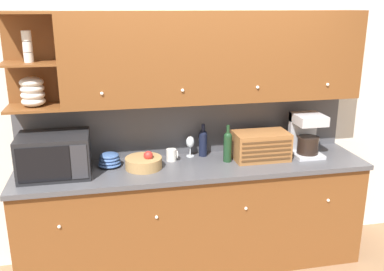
# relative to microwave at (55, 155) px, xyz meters

# --- Properties ---
(ground_plane) EXTENTS (24.00, 24.00, 0.00)m
(ground_plane) POSITION_rel_microwave_xyz_m (1.11, 0.30, -1.10)
(ground_plane) COLOR #896647
(wall_back) EXTENTS (5.30, 0.06, 2.60)m
(wall_back) POSITION_rel_microwave_xyz_m (1.11, 0.33, 0.20)
(wall_back) COLOR silver
(wall_back) RESTS_ON ground_plane
(counter_unit) EXTENTS (2.92, 0.63, 0.94)m
(counter_unit) POSITION_rel_microwave_xyz_m (1.11, -0.00, -0.63)
(counter_unit) COLOR brown
(counter_unit) RESTS_ON ground_plane
(backsplash_panel) EXTENTS (2.90, 0.01, 0.51)m
(backsplash_panel) POSITION_rel_microwave_xyz_m (1.11, 0.29, 0.09)
(backsplash_panel) COLOR #4C4C51
(backsplash_panel) RESTS_ON counter_unit
(upper_cabinets) EXTENTS (2.90, 0.34, 0.73)m
(upper_cabinets) POSITION_rel_microwave_xyz_m (1.26, 0.14, 0.70)
(upper_cabinets) COLOR brown
(upper_cabinets) RESTS_ON backsplash_panel
(microwave) EXTENTS (0.54, 0.40, 0.33)m
(microwave) POSITION_rel_microwave_xyz_m (0.00, 0.00, 0.00)
(microwave) COLOR black
(microwave) RESTS_ON counter_unit
(bowl_stack_on_counter) EXTENTS (0.19, 0.19, 0.12)m
(bowl_stack_on_counter) POSITION_rel_microwave_xyz_m (0.42, 0.10, -0.11)
(bowl_stack_on_counter) COLOR #3D5B93
(bowl_stack_on_counter) RESTS_ON counter_unit
(fruit_basket) EXTENTS (0.30, 0.30, 0.15)m
(fruit_basket) POSITION_rel_microwave_xyz_m (0.69, 0.00, -0.12)
(fruit_basket) COLOR #A87F4C
(fruit_basket) RESTS_ON counter_unit
(mug) EXTENTS (0.10, 0.09, 0.10)m
(mug) POSITION_rel_microwave_xyz_m (0.94, 0.13, -0.11)
(mug) COLOR silver
(mug) RESTS_ON counter_unit
(wine_glass) EXTENTS (0.07, 0.07, 0.19)m
(wine_glass) POSITION_rel_microwave_xyz_m (1.12, 0.21, -0.04)
(wine_glass) COLOR silver
(wine_glass) RESTS_ON counter_unit
(second_wine_bottle) EXTENTS (0.07, 0.07, 0.29)m
(second_wine_bottle) POSITION_rel_microwave_xyz_m (1.23, 0.20, -0.03)
(second_wine_bottle) COLOR black
(second_wine_bottle) RESTS_ON counter_unit
(wine_bottle) EXTENTS (0.07, 0.07, 0.32)m
(wine_bottle) POSITION_rel_microwave_xyz_m (1.40, 0.02, -0.02)
(wine_bottle) COLOR #19381E
(wine_bottle) RESTS_ON counter_unit
(bread_box) EXTENTS (0.47, 0.28, 0.24)m
(bread_box) POSITION_rel_microwave_xyz_m (1.70, 0.02, -0.04)
(bread_box) COLOR #996033
(bread_box) RESTS_ON counter_unit
(coffee_maker) EXTENTS (0.25, 0.27, 0.38)m
(coffee_maker) POSITION_rel_microwave_xyz_m (2.12, 0.04, 0.03)
(coffee_maker) COLOR #B7B7BC
(coffee_maker) RESTS_ON counter_unit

